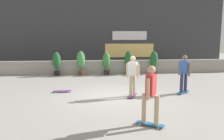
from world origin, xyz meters
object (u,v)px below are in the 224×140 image
(skater_by_wall_right, at_px, (151,93))
(potted_plant_2, at_px, (106,62))
(skater_far_left, at_px, (184,72))
(potted_plant_3, at_px, (129,61))
(potted_plant_0, at_px, (57,62))
(skater_foreground, at_px, (133,74))
(skateboard_near_camera, at_px, (62,91))
(potted_plant_1, at_px, (81,61))
(potted_plant_4, at_px, (154,61))

(skater_by_wall_right, bearing_deg, potted_plant_2, 93.72)
(skater_far_left, distance_m, skater_by_wall_right, 4.19)
(potted_plant_2, bearing_deg, potted_plant_3, 0.00)
(potted_plant_0, xyz_separation_m, skater_foreground, (3.89, -5.65, 0.05))
(skateboard_near_camera, bearing_deg, potted_plant_1, 81.88)
(potted_plant_1, height_order, skateboard_near_camera, potted_plant_1)
(skater_foreground, distance_m, skater_by_wall_right, 3.10)
(potted_plant_0, xyz_separation_m, potted_plant_1, (1.55, 0.00, 0.03))
(potted_plant_2, relative_size, skater_by_wall_right, 0.87)
(skater_by_wall_right, height_order, skateboard_near_camera, skater_by_wall_right)
(potted_plant_1, xyz_separation_m, skateboard_near_camera, (-0.66, -4.62, -0.86))
(potted_plant_0, bearing_deg, skateboard_near_camera, -79.07)
(skateboard_near_camera, bearing_deg, skater_foreground, -19.00)
(potted_plant_4, xyz_separation_m, skater_by_wall_right, (-2.64, -8.75, 0.04))
(potted_plant_2, relative_size, potted_plant_3, 0.94)
(potted_plant_0, relative_size, skater_foreground, 0.90)
(potted_plant_1, distance_m, potted_plant_3, 3.17)
(potted_plant_2, bearing_deg, skater_foreground, -83.26)
(potted_plant_3, relative_size, skater_by_wall_right, 0.93)
(potted_plant_4, height_order, skater_by_wall_right, skater_by_wall_right)
(skater_foreground, bearing_deg, skater_far_left, 7.64)
(potted_plant_2, xyz_separation_m, potted_plant_4, (3.21, 0.00, 0.05))
(potted_plant_0, relative_size, potted_plant_4, 0.99)
(skater_foreground, xyz_separation_m, skateboard_near_camera, (-3.00, 1.03, -0.88))
(potted_plant_3, xyz_separation_m, skateboard_near_camera, (-3.82, -4.62, -0.86))
(potted_plant_1, relative_size, potted_plant_2, 1.07)
(skater_by_wall_right, bearing_deg, skater_foreground, 88.19)
(potted_plant_4, xyz_separation_m, skateboard_near_camera, (-5.54, -4.62, -0.84))
(potted_plant_0, xyz_separation_m, skateboard_near_camera, (0.89, -4.62, -0.83))
(potted_plant_3, distance_m, potted_plant_4, 1.71)
(potted_plant_3, distance_m, skater_by_wall_right, 8.79)
(skater_far_left, bearing_deg, potted_plant_4, 87.73)
(potted_plant_4, relative_size, skateboard_near_camera, 1.92)
(potted_plant_4, height_order, skater_foreground, skater_foreground)
(potted_plant_1, height_order, potted_plant_2, potted_plant_1)
(potted_plant_2, height_order, skater_far_left, skater_far_left)
(potted_plant_3, bearing_deg, skater_by_wall_right, -96.05)
(potted_plant_1, relative_size, skateboard_near_camera, 1.95)
(skateboard_near_camera, bearing_deg, skater_far_left, -7.69)
(potted_plant_0, height_order, potted_plant_4, potted_plant_4)
(skater_by_wall_right, relative_size, skateboard_near_camera, 2.10)
(potted_plant_2, distance_m, potted_plant_3, 1.50)
(potted_plant_2, height_order, skater_by_wall_right, skater_by_wall_right)
(skater_foreground, height_order, skateboard_near_camera, skater_foreground)
(potted_plant_2, height_order, potted_plant_4, potted_plant_4)
(potted_plant_1, relative_size, skater_by_wall_right, 0.93)
(skater_far_left, xyz_separation_m, skater_by_wall_right, (-2.43, -3.41, 0.00))
(skater_by_wall_right, bearing_deg, potted_plant_1, 104.36)
(potted_plant_0, xyz_separation_m, skater_far_left, (6.22, -5.33, 0.05))
(potted_plant_1, height_order, skater_foreground, skater_foreground)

